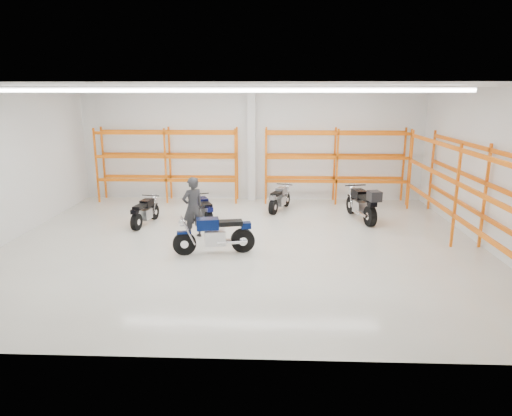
{
  "coord_description": "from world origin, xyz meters",
  "views": [
    {
      "loc": [
        0.92,
        -12.79,
        4.34
      ],
      "look_at": [
        0.39,
        0.5,
        0.98
      ],
      "focal_mm": 32.0,
      "sensor_mm": 36.0,
      "label": 1
    }
  ],
  "objects_px": {
    "motorcycle_back_a": "(144,213)",
    "standing_man": "(193,208)",
    "motorcycle_back_b": "(204,211)",
    "motorcycle_back_c": "(279,199)",
    "motorcycle_main": "(218,235)",
    "structural_column": "(252,146)",
    "motorcycle_back_d": "(363,205)"
  },
  "relations": [
    {
      "from": "motorcycle_main",
      "to": "motorcycle_back_c",
      "type": "distance_m",
      "value": 5.08
    },
    {
      "from": "motorcycle_back_d",
      "to": "structural_column",
      "type": "relative_size",
      "value": 0.54
    },
    {
      "from": "motorcycle_back_c",
      "to": "motorcycle_back_d",
      "type": "xyz_separation_m",
      "value": [
        2.88,
        -1.32,
        0.16
      ]
    },
    {
      "from": "motorcycle_back_a",
      "to": "standing_man",
      "type": "distance_m",
      "value": 2.31
    },
    {
      "from": "motorcycle_main",
      "to": "motorcycle_back_d",
      "type": "bearing_deg",
      "value": 36.68
    },
    {
      "from": "structural_column",
      "to": "motorcycle_back_b",
      "type": "bearing_deg",
      "value": -111.49
    },
    {
      "from": "motorcycle_main",
      "to": "motorcycle_back_a",
      "type": "xyz_separation_m",
      "value": [
        -2.8,
        2.65,
        -0.09
      ]
    },
    {
      "from": "motorcycle_back_b",
      "to": "standing_man",
      "type": "xyz_separation_m",
      "value": [
        -0.1,
        -1.58,
        0.51
      ]
    },
    {
      "from": "motorcycle_back_b",
      "to": "motorcycle_back_c",
      "type": "relative_size",
      "value": 0.99
    },
    {
      "from": "motorcycle_back_c",
      "to": "motorcycle_back_d",
      "type": "height_order",
      "value": "motorcycle_back_d"
    },
    {
      "from": "motorcycle_back_a",
      "to": "motorcycle_back_d",
      "type": "xyz_separation_m",
      "value": [
        7.43,
        0.8,
        0.16
      ]
    },
    {
      "from": "motorcycle_back_a",
      "to": "motorcycle_back_c",
      "type": "relative_size",
      "value": 1.03
    },
    {
      "from": "standing_man",
      "to": "motorcycle_main",
      "type": "bearing_deg",
      "value": 85.3
    },
    {
      "from": "motorcycle_back_b",
      "to": "structural_column",
      "type": "relative_size",
      "value": 0.4
    },
    {
      "from": "motorcycle_back_d",
      "to": "structural_column",
      "type": "xyz_separation_m",
      "value": [
        -4.01,
        3.19,
        1.65
      ]
    },
    {
      "from": "motorcycle_back_b",
      "to": "motorcycle_back_c",
      "type": "bearing_deg",
      "value": 34.94
    },
    {
      "from": "motorcycle_back_a",
      "to": "motorcycle_back_b",
      "type": "height_order",
      "value": "motorcycle_back_b"
    },
    {
      "from": "standing_man",
      "to": "motorcycle_back_a",
      "type": "bearing_deg",
      "value": -71.91
    },
    {
      "from": "standing_man",
      "to": "motorcycle_back_b",
      "type": "bearing_deg",
      "value": -131.9
    },
    {
      "from": "motorcycle_back_b",
      "to": "motorcycle_back_d",
      "type": "bearing_deg",
      "value": 4.95
    },
    {
      "from": "motorcycle_back_d",
      "to": "motorcycle_back_c",
      "type": "bearing_deg",
      "value": 155.38
    },
    {
      "from": "motorcycle_main",
      "to": "standing_man",
      "type": "bearing_deg",
      "value": 123.49
    },
    {
      "from": "motorcycle_back_d",
      "to": "standing_man",
      "type": "distance_m",
      "value": 5.93
    },
    {
      "from": "motorcycle_back_d",
      "to": "motorcycle_main",
      "type": "bearing_deg",
      "value": -143.32
    },
    {
      "from": "motorcycle_back_b",
      "to": "standing_man",
      "type": "height_order",
      "value": "standing_man"
    },
    {
      "from": "motorcycle_back_d",
      "to": "standing_man",
      "type": "height_order",
      "value": "standing_man"
    },
    {
      "from": "motorcycle_back_d",
      "to": "motorcycle_back_b",
      "type": "bearing_deg",
      "value": -175.05
    },
    {
      "from": "structural_column",
      "to": "motorcycle_main",
      "type": "bearing_deg",
      "value": -95.32
    },
    {
      "from": "motorcycle_main",
      "to": "motorcycle_back_a",
      "type": "height_order",
      "value": "motorcycle_main"
    },
    {
      "from": "motorcycle_back_b",
      "to": "standing_man",
      "type": "distance_m",
      "value": 1.66
    },
    {
      "from": "motorcycle_back_a",
      "to": "standing_man",
      "type": "xyz_separation_m",
      "value": [
        1.88,
        -1.25,
        0.51
      ]
    },
    {
      "from": "standing_man",
      "to": "structural_column",
      "type": "bearing_deg",
      "value": -144.6
    }
  ]
}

